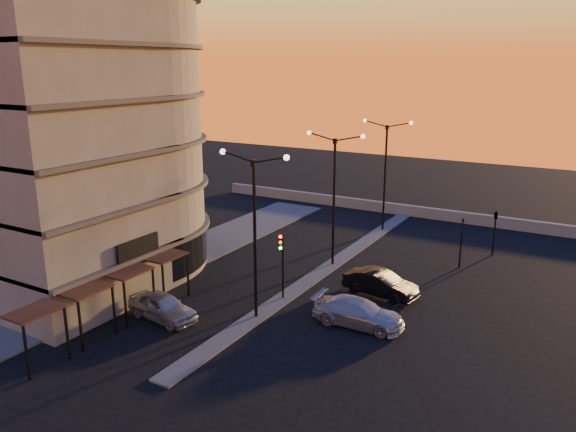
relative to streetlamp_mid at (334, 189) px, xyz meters
The scene contains 14 objects.
ground 11.46m from the streetlamp_mid, 90.00° to the right, with size 120.00×120.00×0.00m, color black.
sidewalk_west 13.30m from the streetlamp_mid, 150.26° to the right, with size 5.00×40.00×0.12m, color #51514E.
median 5.53m from the streetlamp_mid, 90.00° to the left, with size 1.20×36.00×0.12m, color #51514E.
parapet 16.91m from the streetlamp_mid, 82.87° to the left, with size 44.00×0.50×1.00m, color gray.
building 18.31m from the streetlamp_mid, 144.54° to the right, with size 14.35×17.08×25.00m.
streetlamp_near 10.00m from the streetlamp_mid, 90.00° to the right, with size 4.32×0.32×9.51m.
streetlamp_mid is the anchor object (origin of this frame).
streetlamp_far 10.00m from the streetlamp_mid, 90.00° to the left, with size 4.32×0.32×9.51m.
traffic_light_main 7.62m from the streetlamp_mid, 90.00° to the right, with size 0.28×0.44×4.25m.
signal_east_a 9.67m from the streetlamp_mid, 26.57° to the left, with size 0.13×0.16×3.60m.
signal_east_b 12.67m from the streetlamp_mid, 40.10° to the left, with size 0.42×1.99×3.60m.
car_hatchback 14.35m from the streetlamp_mid, 109.42° to the right, with size 1.79×4.44×1.51m, color #A0A2A7.
car_sedan 7.67m from the streetlamp_mid, 34.72° to the right, with size 1.64×4.70×1.55m, color black.
car_wagon 10.73m from the streetlamp_mid, 55.92° to the right, with size 2.07×5.10×1.48m, color #B1B2B9.
Camera 1 is at (16.18, -24.41, 13.93)m, focal length 35.00 mm.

